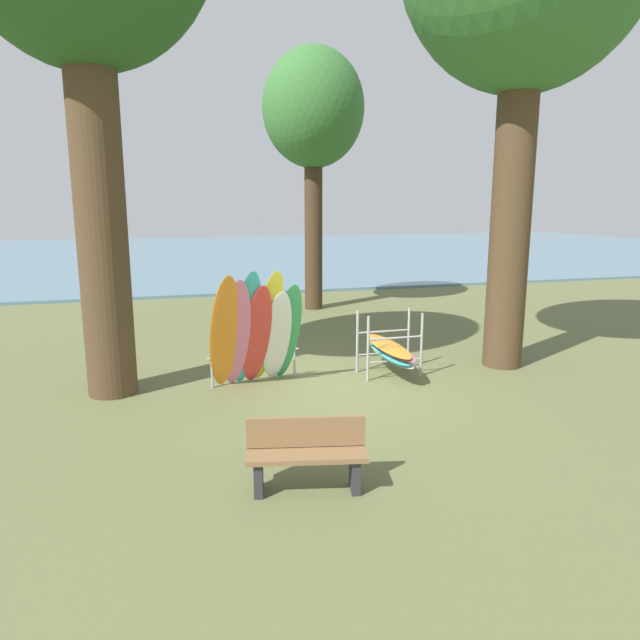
{
  "coord_description": "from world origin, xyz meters",
  "views": [
    {
      "loc": [
        -2.95,
        -9.49,
        3.31
      ],
      "look_at": [
        0.06,
        1.01,
        1.1
      ],
      "focal_mm": 32.51,
      "sensor_mm": 36.0,
      "label": 1
    }
  ],
  "objects_px": {
    "tree_mid_behind": "(313,113)",
    "board_storage_rack": "(390,350)",
    "park_bench": "(307,453)",
    "leaning_board_pile": "(256,333)"
  },
  "relations": [
    {
      "from": "board_storage_rack",
      "to": "park_bench",
      "type": "bearing_deg",
      "value": -123.96
    },
    {
      "from": "tree_mid_behind",
      "to": "park_bench",
      "type": "relative_size",
      "value": 5.42
    },
    {
      "from": "tree_mid_behind",
      "to": "leaning_board_pile",
      "type": "height_order",
      "value": "tree_mid_behind"
    },
    {
      "from": "board_storage_rack",
      "to": "park_bench",
      "type": "distance_m",
      "value": 4.93
    },
    {
      "from": "tree_mid_behind",
      "to": "leaning_board_pile",
      "type": "relative_size",
      "value": 3.57
    },
    {
      "from": "board_storage_rack",
      "to": "park_bench",
      "type": "relative_size",
      "value": 1.47
    },
    {
      "from": "tree_mid_behind",
      "to": "board_storage_rack",
      "type": "bearing_deg",
      "value": -93.76
    },
    {
      "from": "leaning_board_pile",
      "to": "park_bench",
      "type": "relative_size",
      "value": 1.52
    },
    {
      "from": "leaning_board_pile",
      "to": "tree_mid_behind",
      "type": "bearing_deg",
      "value": 67.3
    },
    {
      "from": "tree_mid_behind",
      "to": "board_storage_rack",
      "type": "height_order",
      "value": "tree_mid_behind"
    }
  ]
}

